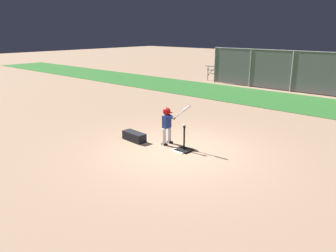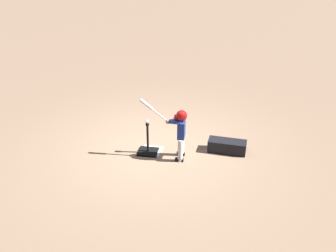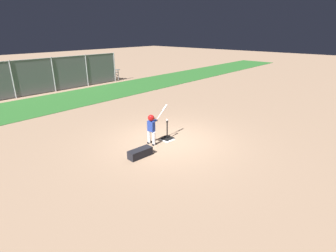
{
  "view_description": "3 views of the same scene",
  "coord_description": "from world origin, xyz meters",
  "px_view_note": "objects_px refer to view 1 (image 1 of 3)",
  "views": [
    {
      "loc": [
        5.63,
        -6.81,
        3.37
      ],
      "look_at": [
        -0.32,
        -0.03,
        0.71
      ],
      "focal_mm": 35.0,
      "sensor_mm": 36.0,
      "label": 1
    },
    {
      "loc": [
        -1.61,
        7.51,
        4.61
      ],
      "look_at": [
        -0.36,
        0.27,
        0.76
      ],
      "focal_mm": 42.0,
      "sensor_mm": 36.0,
      "label": 2
    },
    {
      "loc": [
        -6.9,
        -6.08,
        3.99
      ],
      "look_at": [
        0.05,
        0.09,
        0.57
      ],
      "focal_mm": 28.0,
      "sensor_mm": 36.0,
      "label": 3
    }
  ],
  "objects_px": {
    "equipment_bag": "(134,136)",
    "bleachers_center": "(321,80)",
    "batter_child": "(168,121)",
    "bleachers_left_center": "(237,74)",
    "batting_tee": "(184,147)",
    "baseball": "(184,125)"
  },
  "relations": [
    {
      "from": "bleachers_left_center",
      "to": "bleachers_center",
      "type": "height_order",
      "value": "bleachers_center"
    },
    {
      "from": "equipment_bag",
      "to": "bleachers_center",
      "type": "bearing_deg",
      "value": 88.19
    },
    {
      "from": "bleachers_left_center",
      "to": "equipment_bag",
      "type": "relative_size",
      "value": 4.8
    },
    {
      "from": "batting_tee",
      "to": "bleachers_center",
      "type": "distance_m",
      "value": 12.88
    },
    {
      "from": "batter_child",
      "to": "baseball",
      "type": "bearing_deg",
      "value": -7.9
    },
    {
      "from": "equipment_bag",
      "to": "batter_child",
      "type": "bearing_deg",
      "value": 28.34
    },
    {
      "from": "batter_child",
      "to": "bleachers_center",
      "type": "bearing_deg",
      "value": 87.76
    },
    {
      "from": "batting_tee",
      "to": "baseball",
      "type": "xyz_separation_m",
      "value": [
        -0.0,
        0.0,
        0.67
      ]
    },
    {
      "from": "batter_child",
      "to": "bleachers_left_center",
      "type": "bearing_deg",
      "value": 111.24
    },
    {
      "from": "batting_tee",
      "to": "batter_child",
      "type": "relative_size",
      "value": 0.54
    },
    {
      "from": "batter_child",
      "to": "bleachers_left_center",
      "type": "relative_size",
      "value": 0.34
    },
    {
      "from": "baseball",
      "to": "bleachers_center",
      "type": "relative_size",
      "value": 0.02
    },
    {
      "from": "baseball",
      "to": "bleachers_center",
      "type": "bearing_deg",
      "value": 90.98
    },
    {
      "from": "bleachers_left_center",
      "to": "equipment_bag",
      "type": "distance_m",
      "value": 13.62
    },
    {
      "from": "batting_tee",
      "to": "bleachers_center",
      "type": "xyz_separation_m",
      "value": [
        -0.22,
        12.87,
        0.49
      ]
    },
    {
      "from": "batter_child",
      "to": "bleachers_left_center",
      "type": "xyz_separation_m",
      "value": [
        -4.9,
        12.6,
        -0.24
      ]
    },
    {
      "from": "batting_tee",
      "to": "bleachers_left_center",
      "type": "bearing_deg",
      "value": 113.85
    },
    {
      "from": "batter_child",
      "to": "equipment_bag",
      "type": "bearing_deg",
      "value": -156.39
    },
    {
      "from": "batter_child",
      "to": "bleachers_center",
      "type": "distance_m",
      "value": 12.78
    },
    {
      "from": "batter_child",
      "to": "equipment_bag",
      "type": "height_order",
      "value": "batter_child"
    },
    {
      "from": "batting_tee",
      "to": "bleachers_center",
      "type": "relative_size",
      "value": 0.21
    },
    {
      "from": "bleachers_left_center",
      "to": "bleachers_center",
      "type": "relative_size",
      "value": 1.14
    }
  ]
}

